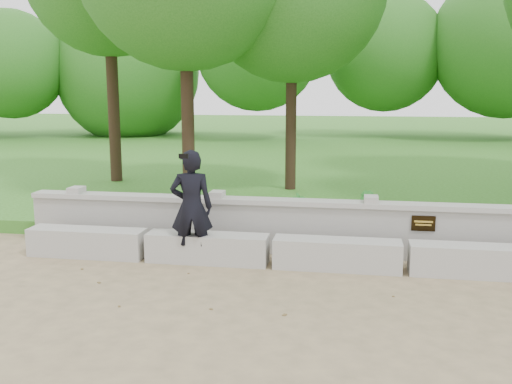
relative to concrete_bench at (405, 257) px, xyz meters
The scene contains 8 objects.
ground 1.91m from the concrete_bench, 90.00° to the right, with size 80.00×80.00×0.00m, color #9E8961.
lawn 12.10m from the concrete_bench, 90.00° to the left, with size 40.00×22.00×0.25m, color #2F6118.
concrete_bench is the anchor object (origin of this frame).
parapet_wall 0.74m from the concrete_bench, 89.99° to the left, with size 12.50×0.35×0.90m.
man_main 3.28m from the concrete_bench, behind, with size 0.72×0.65×1.77m.
shrub_a 2.58m from the concrete_bench, 132.98° to the left, with size 0.29×0.19×0.55m, color #287628.
shrub_b 2.29m from the concrete_bench, 103.06° to the left, with size 0.31×0.25×0.56m, color #287628.
shrub_d 4.54m from the concrete_bench, 146.77° to the left, with size 0.34×0.30×0.60m, color #287628.
Camera 1 is at (-0.81, -6.43, 2.67)m, focal length 40.00 mm.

